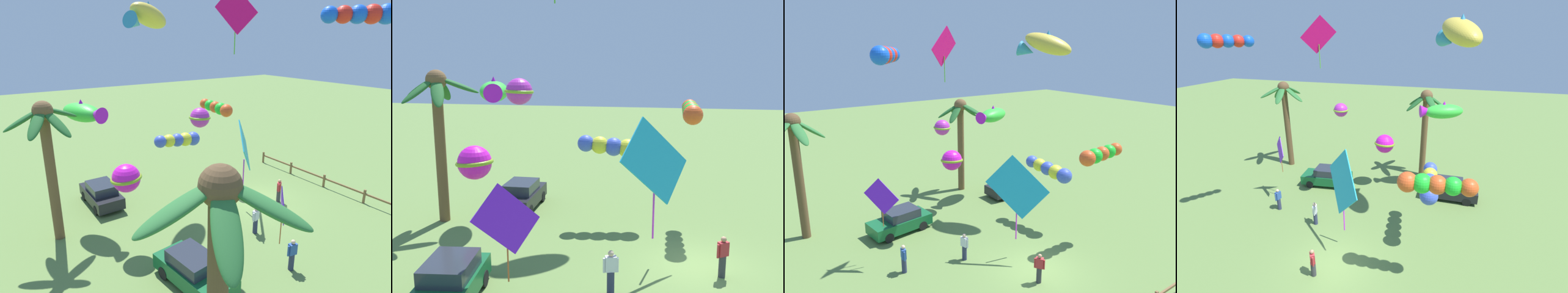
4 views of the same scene
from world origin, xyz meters
TOP-DOWN VIEW (x-y plane):
  - ground_plane at (0.00, 0.00)m, footprint 120.00×120.00m
  - palm_tree_0 at (-9.33, 10.90)m, footprint 3.55×3.91m
  - palm_tree_1 at (2.96, 12.24)m, footprint 3.50×3.85m
  - parked_car_0 at (5.49, 8.98)m, footprint 3.92×1.78m
  - parked_car_1 at (-4.20, 8.21)m, footprint 4.08×2.16m
  - spectator_0 at (-2.63, 3.07)m, footprint 0.33×0.53m
  - spectator_1 at (-5.89, 3.86)m, footprint 0.30×0.54m
  - spectator_2 at (-0.69, -0.85)m, footprint 0.41×0.47m
  - kite_ball_0 at (0.33, 9.24)m, footprint 2.15×2.15m
  - kite_diamond_1 at (-2.55, 4.93)m, footprint 1.92×0.84m
  - kite_diamond_2 at (-0.03, 1.75)m, footprint 2.57×2.46m
  - kite_diamond_3 at (-6.33, 5.32)m, footprint 1.41×1.38m
  - kite_fish_4 at (4.33, 9.90)m, footprint 3.35×2.32m
  - kite_tube_5 at (4.39, 3.69)m, footprint 1.15×3.61m
  - kite_tube_6 at (-6.75, 2.36)m, footprint 1.93×2.41m
  - kite_tube_7 at (4.82, 0.23)m, footprint 3.39×0.91m
  - kite_fish_8 at (5.14, 5.38)m, footprint 3.03×3.88m
  - kite_ball_9 at (-1.98, 6.39)m, footprint 1.42×1.42m

SIDE VIEW (x-z plane):
  - ground_plane at x=0.00m, z-range 0.00..0.00m
  - parked_car_0 at x=5.49m, z-range 0.00..1.51m
  - parked_car_1 at x=-4.20m, z-range 0.00..1.51m
  - spectator_0 at x=-2.63m, z-range 0.02..1.61m
  - spectator_1 at x=-5.89m, z-range 0.02..1.61m
  - spectator_2 at x=-0.69m, z-range 0.02..1.61m
  - kite_ball_0 at x=0.33m, z-range 3.01..4.45m
  - kite_tube_5 at x=4.39m, z-range 3.19..4.39m
  - kite_diamond_3 at x=-6.33m, z-range 2.53..5.23m
  - kite_diamond_2 at x=-0.03m, z-range 1.70..6.52m
  - palm_tree_1 at x=2.96m, z-range 1.61..9.14m
  - kite_tube_7 at x=4.82m, z-range 5.10..6.05m
  - palm_tree_0 at x=-9.33m, z-range 1.71..9.56m
  - kite_fish_4 at x=4.33m, z-range 5.79..7.09m
  - kite_ball_9 at x=-1.98m, z-range 6.43..7.35m
  - kite_tube_6 at x=-6.75m, z-range 10.85..11.60m
  - kite_diamond_1 at x=-2.55m, z-range 10.06..12.95m
  - kite_fish_8 at x=5.14m, z-range 10.59..12.65m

